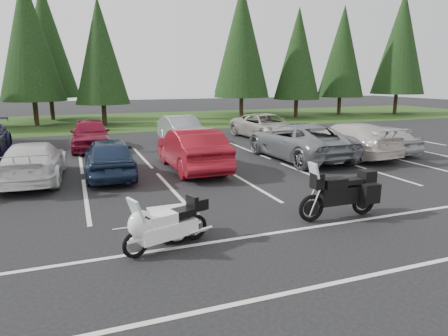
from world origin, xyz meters
TOP-DOWN VIEW (x-y plane):
  - ground at (0.00, 0.00)m, footprint 120.00×120.00m
  - grass_strip at (0.00, 24.00)m, footprint 80.00×16.00m
  - lake_water at (4.00, 55.00)m, footprint 70.00×50.00m
  - stall_markings at (0.00, 2.00)m, footprint 32.00×16.00m
  - conifer_4 at (-5.00, 22.90)m, footprint 4.80×4.80m
  - conifer_5 at (0.00, 21.60)m, footprint 4.14×4.14m
  - conifer_6 at (12.00, 22.10)m, footprint 4.93×4.93m
  - conifer_7 at (17.50, 21.80)m, footprint 4.27×4.27m
  - conifer_8 at (23.00, 22.60)m, footprint 4.53×4.53m
  - conifer_9 at (29.00, 21.30)m, footprint 5.19×5.19m
  - conifer_back_b at (-4.00, 27.50)m, footprint 4.97×4.97m
  - conifer_back_c at (14.00, 26.80)m, footprint 5.50×5.50m
  - car_near_3 at (-3.80, 3.96)m, footprint 2.24×4.94m
  - car_near_4 at (-1.22, 3.70)m, footprint 1.89×4.42m
  - car_near_5 at (1.95, 3.71)m, footprint 1.78×5.09m
  - car_near_6 at (7.11, 4.14)m, footprint 2.96×6.05m
  - car_near_7 at (9.63, 3.94)m, footprint 2.69×5.62m
  - car_near_8 at (11.72, 4.06)m, footprint 1.84×4.19m
  - car_far_2 at (-1.58, 10.17)m, footprint 2.05×4.74m
  - car_far_3 at (3.25, 10.11)m, footprint 1.88×4.78m
  - car_far_4 at (8.57, 10.32)m, footprint 3.00×5.61m
  - touring_motorcycle at (-0.69, -3.44)m, footprint 2.40×1.39m
  - cargo_trailer at (-0.44, -2.85)m, footprint 1.50×0.88m
  - adventure_motorcycle at (3.92, -3.13)m, footprint 2.58×0.91m

SIDE VIEW (x-z plane):
  - ground at x=0.00m, z-range 0.00..0.00m
  - lake_water at x=4.00m, z-range -0.01..0.01m
  - stall_markings at x=0.00m, z-range 0.00..0.01m
  - grass_strip at x=0.00m, z-range 0.00..0.01m
  - cargo_trailer at x=-0.44m, z-range 0.00..0.68m
  - touring_motorcycle at x=-0.69m, z-range 0.00..1.27m
  - car_near_3 at x=-3.80m, z-range 0.00..1.40m
  - car_near_8 at x=11.72m, z-range 0.00..1.40m
  - car_near_4 at x=-1.22m, z-range 0.00..1.49m
  - car_far_4 at x=8.57m, z-range 0.00..1.50m
  - car_far_3 at x=3.25m, z-range 0.00..1.55m
  - adventure_motorcycle at x=3.92m, z-range 0.00..1.57m
  - car_near_7 at x=9.63m, z-range 0.00..1.58m
  - car_far_2 at x=-1.58m, z-range 0.00..1.59m
  - car_near_6 at x=7.11m, z-range 0.00..1.66m
  - car_near_5 at x=1.95m, z-range 0.00..1.68m
  - conifer_5 at x=0.00m, z-range 0.81..10.45m
  - conifer_7 at x=17.50m, z-range 0.84..10.78m
  - conifer_8 at x=23.00m, z-range 0.89..11.45m
  - conifer_4 at x=-5.00m, z-range 0.95..12.12m
  - conifer_6 at x=12.00m, z-range 0.97..12.45m
  - conifer_back_b at x=-4.00m, z-range 0.98..12.56m
  - conifer_9 at x=29.00m, z-range 1.02..13.12m
  - conifer_back_c at x=14.00m, z-range 1.09..13.90m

